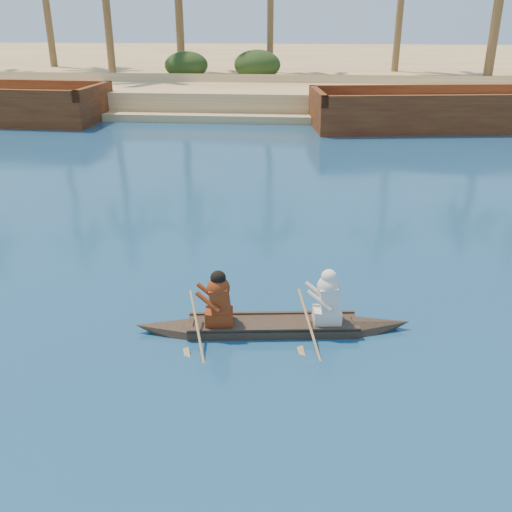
# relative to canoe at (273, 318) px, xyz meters

# --- Properties ---
(ground) EXTENTS (160.00, 160.00, 0.00)m
(ground) POSITION_rel_canoe_xyz_m (2.25, -2.22, -0.25)
(ground) COLOR navy
(ground) RESTS_ON ground
(sandy_embankment) EXTENTS (150.00, 51.00, 1.50)m
(sandy_embankment) POSITION_rel_canoe_xyz_m (2.25, 44.66, 0.27)
(sandy_embankment) COLOR #DEC37D
(sandy_embankment) RESTS_ON ground
(shrub_cluster) EXTENTS (100.00, 6.00, 2.40)m
(shrub_cluster) POSITION_rel_canoe_xyz_m (2.25, 29.28, 0.95)
(shrub_cluster) COLOR black
(shrub_cluster) RESTS_ON ground
(canoe) EXTENTS (4.83, 1.17, 1.32)m
(canoe) POSITION_rel_canoe_xyz_m (0.00, 0.00, 0.00)
(canoe) COLOR #3C2C21
(canoe) RESTS_ON ground
(barge_mid) EXTENTS (12.91, 5.80, 2.08)m
(barge_mid) POSITION_rel_canoe_xyz_m (6.96, 19.78, 0.47)
(barge_mid) COLOR brown
(barge_mid) RESTS_ON ground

